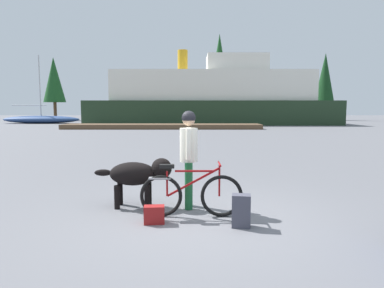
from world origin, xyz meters
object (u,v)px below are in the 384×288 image
at_px(handbag_pannier, 155,215).
at_px(sailboat_moored, 42,119).
at_px(bicycle, 191,194).
at_px(backpack, 242,211).
at_px(dog, 139,174).
at_px(person_cyclist, 189,150).
at_px(ferry_boat, 213,99).

distance_m(handbag_pannier, sailboat_moored, 39.13).
relative_size(bicycle, sailboat_moored, 0.19).
bearing_deg(bicycle, handbag_pannier, -149.53).
bearing_deg(backpack, dog, 147.90).
height_order(person_cyclist, dog, person_cyclist).
relative_size(bicycle, person_cyclist, 0.97).
height_order(ferry_boat, sailboat_moored, ferry_boat).
height_order(dog, ferry_boat, ferry_boat).
xyz_separation_m(bicycle, handbag_pannier, (-0.57, -0.33, -0.24)).
bearing_deg(person_cyclist, bicycle, -86.30).
bearing_deg(ferry_boat, dog, -95.76).
bearing_deg(dog, sailboat_moored, 115.92).
xyz_separation_m(bicycle, person_cyclist, (-0.03, 0.53, 0.68)).
distance_m(person_cyclist, handbag_pannier, 1.38).
distance_m(backpack, handbag_pannier, 1.35).
xyz_separation_m(dog, backpack, (1.72, -1.08, -0.36)).
xyz_separation_m(bicycle, sailboat_moored, (-17.62, 34.88, 0.10)).
distance_m(bicycle, handbag_pannier, 0.70).
relative_size(handbag_pannier, ferry_boat, 0.01).
height_order(backpack, sailboat_moored, sailboat_moored).
distance_m(dog, backpack, 2.07).
height_order(bicycle, person_cyclist, person_cyclist).
bearing_deg(sailboat_moored, person_cyclist, -62.89).
height_order(dog, handbag_pannier, dog).
xyz_separation_m(person_cyclist, ferry_boat, (2.39, 32.88, 1.75)).
bearing_deg(person_cyclist, handbag_pannier, -121.57).
relative_size(person_cyclist, handbag_pannier, 5.49).
bearing_deg(person_cyclist, dog, 176.48).
height_order(person_cyclist, backpack, person_cyclist).
distance_m(bicycle, dog, 1.14).
distance_m(person_cyclist, sailboat_moored, 38.59).
bearing_deg(person_cyclist, ferry_boat, 85.84).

